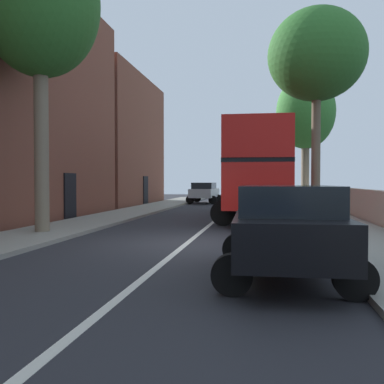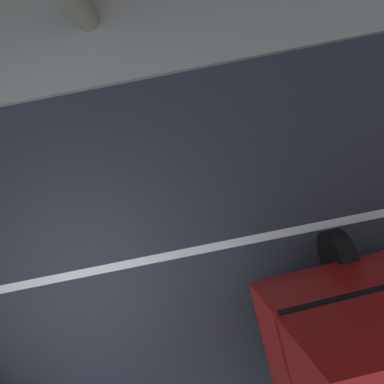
{
  "view_description": "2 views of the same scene",
  "coord_description": "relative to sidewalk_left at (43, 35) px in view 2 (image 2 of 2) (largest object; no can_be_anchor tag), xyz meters",
  "views": [
    {
      "loc": [
        2.12,
        -11.32,
        1.74
      ],
      "look_at": [
        -0.51,
        3.75,
        1.34
      ],
      "focal_mm": 38.68,
      "sensor_mm": 36.0,
      "label": 1
    },
    {
      "loc": [
        -0.74,
        2.27,
        6.45
      ],
      "look_at": [
        -1.03,
        2.33,
        1.97
      ],
      "focal_mm": 30.37,
      "sensor_mm": 36.0,
      "label": 2
    }
  ],
  "objects": [
    {
      "name": "sidewalk_left",
      "position": [
        0.0,
        0.0,
        0.0
      ],
      "size": [
        2.6,
        60.0,
        0.12
      ],
      "primitive_type": "cube",
      "color": "gray",
      "rests_on": "ground"
    },
    {
      "name": "road_centre_line",
      "position": [
        4.9,
        0.0,
        -0.06
      ],
      "size": [
        0.16,
        54.0,
        0.01
      ],
      "primitive_type": "cube",
      "color": "silver",
      "rests_on": "ground"
    },
    {
      "name": "ground_plane",
      "position": [
        4.9,
        0.0,
        -0.06
      ],
      "size": [
        84.0,
        84.0,
        0.0
      ],
      "primitive_type": "plane",
      "color": "#28282D"
    }
  ]
}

